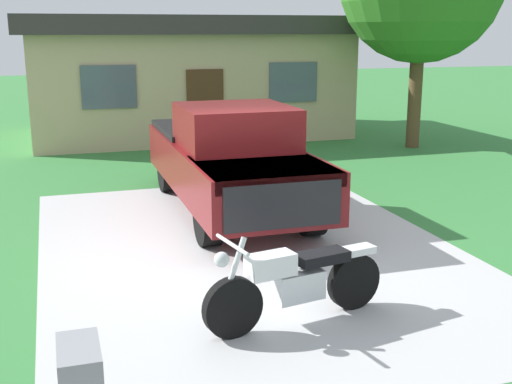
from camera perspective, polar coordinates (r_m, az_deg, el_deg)
name	(u,v)px	position (r m, az deg, el deg)	size (l,w,h in m)	color
ground_plane	(250,250)	(9.56, -0.48, -5.13)	(80.00, 80.00, 0.00)	#367C3A
driveway_pad	(250,250)	(9.56, -0.48, -5.11)	(5.92, 8.44, 0.01)	#B9B9B9
motorcycle	(295,282)	(7.17, 3.44, -7.84)	(2.19, 0.78, 1.09)	black
pickup_truck	(229,157)	(11.52, -2.37, 3.09)	(2.02, 5.64, 1.90)	black
neighbor_house	(186,75)	(20.16, -6.15, 10.14)	(9.60, 5.60, 3.50)	tan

